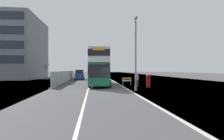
# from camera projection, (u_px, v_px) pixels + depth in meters

# --- Properties ---
(ground) EXTENTS (140.00, 280.00, 0.10)m
(ground) POSITION_uv_depth(u_px,v_px,m) (118.00, 91.00, 19.04)
(ground) COLOR #424244
(double_decker_bus) EXTENTS (3.40, 10.72, 4.94)m
(double_decker_bus) POSITION_uv_depth(u_px,v_px,m) (101.00, 67.00, 25.31)
(double_decker_bus) COLOR #145638
(double_decker_bus) RESTS_ON ground
(lamppost_foreground) EXTENTS (0.29, 0.70, 7.83)m
(lamppost_foreground) POSITION_uv_depth(u_px,v_px,m) (136.00, 56.00, 18.71)
(lamppost_foreground) COLOR gray
(lamppost_foreground) RESTS_ON ground
(red_pillar_postbox) EXTENTS (0.58, 0.58, 1.69)m
(red_pillar_postbox) POSITION_uv_depth(u_px,v_px,m) (148.00, 80.00, 22.06)
(red_pillar_postbox) COLOR black
(red_pillar_postbox) RESTS_ON ground
(roadworks_barrier) EXTENTS (1.47, 0.83, 1.12)m
(roadworks_barrier) POSITION_uv_depth(u_px,v_px,m) (127.00, 81.00, 25.22)
(roadworks_barrier) COLOR orange
(roadworks_barrier) RESTS_ON ground
(construction_site_fence) EXTENTS (0.44, 24.00, 2.04)m
(construction_site_fence) POSITION_uv_depth(u_px,v_px,m) (66.00, 77.00, 32.35)
(construction_site_fence) COLOR #A8AAAD
(construction_site_fence) RESTS_ON ground
(car_oncoming_near) EXTENTS (1.96, 4.04, 2.21)m
(car_oncoming_near) POSITION_uv_depth(u_px,v_px,m) (80.00, 75.00, 39.11)
(car_oncoming_near) COLOR navy
(car_oncoming_near) RESTS_ON ground
(car_receding_mid) EXTENTS (2.00, 4.24, 2.13)m
(car_receding_mid) POSITION_uv_depth(u_px,v_px,m) (98.00, 74.00, 47.43)
(car_receding_mid) COLOR black
(car_receding_mid) RESTS_ON ground
(car_receding_far) EXTENTS (2.03, 3.86, 2.20)m
(car_receding_far) POSITION_uv_depth(u_px,v_px,m) (99.00, 74.00, 53.96)
(car_receding_far) COLOR maroon
(car_receding_far) RESTS_ON ground
(car_far_side) EXTENTS (1.93, 4.47, 2.22)m
(car_far_side) POSITION_uv_depth(u_px,v_px,m) (98.00, 73.00, 62.99)
(car_far_side) COLOR black
(car_far_side) RESTS_ON ground
(bare_tree_far_verge_near) EXTENTS (2.36, 2.40, 3.91)m
(bare_tree_far_verge_near) POSITION_uv_depth(u_px,v_px,m) (32.00, 71.00, 41.98)
(bare_tree_far_verge_near) COLOR #4C3D2D
(bare_tree_far_verge_near) RESTS_ON ground
(bare_tree_far_verge_mid) EXTENTS (2.77, 2.40, 3.85)m
(bare_tree_far_verge_mid) POSITION_uv_depth(u_px,v_px,m) (44.00, 70.00, 49.20)
(bare_tree_far_verge_mid) COLOR #4C3D2D
(bare_tree_far_verge_mid) RESTS_ON ground
(pedestrian_at_kerb) EXTENTS (0.34, 0.34, 1.64)m
(pedestrian_at_kerb) POSITION_uv_depth(u_px,v_px,m) (137.00, 80.00, 23.63)
(pedestrian_at_kerb) COLOR #2D3342
(pedestrian_at_kerb) RESTS_ON ground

